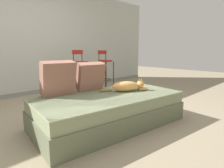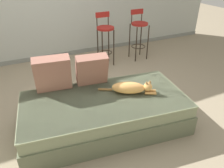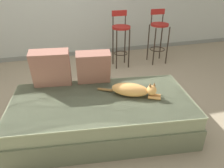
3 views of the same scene
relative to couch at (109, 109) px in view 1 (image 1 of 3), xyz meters
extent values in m
plane|color=gray|center=(0.00, 0.40, -0.22)|extent=(16.00, 16.00, 0.00)
cube|color=#B7BCB2|center=(0.00, 2.65, 1.08)|extent=(8.00, 0.10, 2.60)
cube|color=gray|center=(0.00, 2.60, -0.17)|extent=(8.00, 0.02, 0.09)
cube|color=#636B50|center=(0.00, 0.00, -0.08)|extent=(2.15, 1.27, 0.26)
cube|color=gray|center=(0.00, 0.00, 0.13)|extent=(2.10, 1.22, 0.16)
cube|color=#98A47B|center=(0.00, 0.00, 0.20)|extent=(2.12, 1.24, 0.02)
cube|color=#936051|center=(-0.50, 0.48, 0.44)|extent=(0.48, 0.30, 0.47)
cube|color=#936051|center=(0.00, 0.41, 0.43)|extent=(0.44, 0.29, 0.43)
ellipsoid|color=tan|center=(0.33, 0.00, 0.28)|extent=(0.45, 0.35, 0.15)
sphere|color=tan|center=(0.55, -0.12, 0.31)|extent=(0.11, 0.11, 0.11)
cone|color=brown|center=(0.52, -0.12, 0.38)|extent=(0.03, 0.03, 0.04)
cone|color=brown|center=(0.57, -0.12, 0.38)|extent=(0.03, 0.03, 0.04)
cylinder|color=tan|center=(0.56, -0.16, 0.23)|extent=(0.14, 0.10, 0.04)
cylinder|color=tan|center=(0.59, -0.11, 0.23)|extent=(0.14, 0.10, 0.04)
cylinder|color=brown|center=(0.08, 0.17, 0.23)|extent=(0.17, 0.11, 0.03)
cylinder|color=#2D2319|center=(0.67, 1.66, 0.15)|extent=(0.02, 0.02, 0.74)
cylinder|color=#2D2319|center=(0.92, 1.66, 0.15)|extent=(0.02, 0.02, 0.74)
cylinder|color=#2D2319|center=(0.67, 1.90, 0.15)|extent=(0.02, 0.02, 0.74)
cylinder|color=#2D2319|center=(0.92, 1.90, 0.15)|extent=(0.02, 0.02, 0.74)
torus|color=#2D2319|center=(0.80, 1.78, 0.04)|extent=(0.26, 0.26, 0.02)
cylinder|color=maroon|center=(0.80, 1.78, 0.54)|extent=(0.34, 0.34, 0.04)
cylinder|color=#2D2319|center=(0.68, 1.91, 0.64)|extent=(0.02, 0.02, 0.25)
cylinder|color=#2D2319|center=(0.92, 1.91, 0.64)|extent=(0.02, 0.02, 0.25)
cube|color=maroon|center=(0.80, 1.91, 0.77)|extent=(0.28, 0.03, 0.10)
cylinder|color=#2D2319|center=(1.42, 1.64, 0.15)|extent=(0.02, 0.02, 0.74)
cylinder|color=#2D2319|center=(1.71, 1.64, 0.15)|extent=(0.02, 0.02, 0.74)
cylinder|color=#2D2319|center=(1.42, 1.92, 0.15)|extent=(0.02, 0.02, 0.74)
cylinder|color=#2D2319|center=(1.71, 1.92, 0.15)|extent=(0.02, 0.02, 0.74)
torus|color=#2D2319|center=(1.57, 1.78, 0.05)|extent=(0.30, 0.30, 0.02)
cylinder|color=maroon|center=(1.57, 1.78, 0.54)|extent=(0.34, 0.34, 0.04)
cylinder|color=#2D2319|center=(1.45, 1.91, 0.64)|extent=(0.02, 0.02, 0.24)
cylinder|color=#2D2319|center=(1.69, 1.91, 0.64)|extent=(0.02, 0.02, 0.24)
cube|color=maroon|center=(1.57, 1.91, 0.76)|extent=(0.28, 0.03, 0.10)
camera|label=1|loc=(-1.73, -1.82, 0.82)|focal=30.00mm
camera|label=2|loc=(-0.86, -2.06, 1.70)|focal=35.00mm
camera|label=3|loc=(-0.44, -2.02, 1.51)|focal=35.00mm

